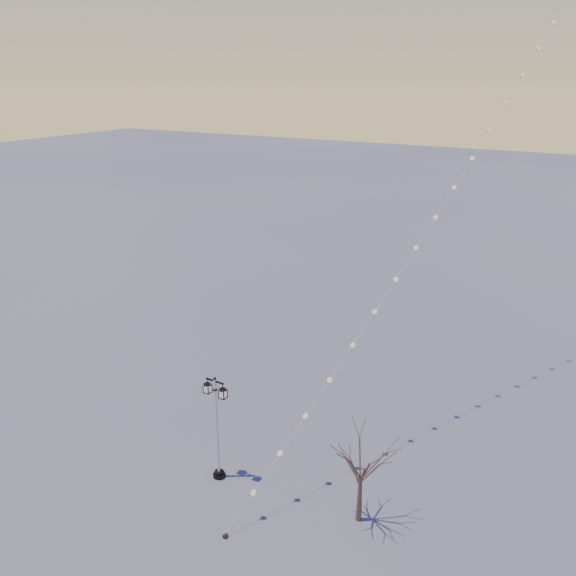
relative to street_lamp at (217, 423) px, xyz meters
The scene contains 4 objects.
ground 4.12m from the street_lamp, 40.19° to the right, with size 300.00×300.00×0.00m, color slate.
street_lamp is the anchor object (origin of this frame).
bare_tree 7.55m from the street_lamp, ahead, with size 2.65×2.65×4.40m.
kite_train 26.05m from the street_lamp, 64.57° to the left, with size 12.50×44.00×39.28m.
Camera 1 is at (13.74, -18.83, 19.70)m, focal length 37.14 mm.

